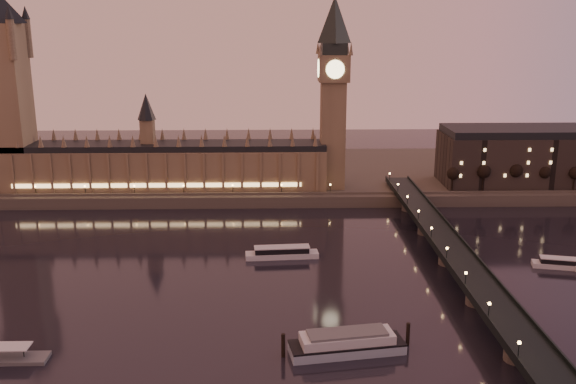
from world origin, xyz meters
name	(u,v)px	position (x,y,z in m)	size (l,w,h in m)	color
ground	(216,285)	(0.00, 0.00, 0.00)	(700.00, 700.00, 0.00)	black
far_embankment	(287,174)	(30.00, 165.00, 3.00)	(560.00, 130.00, 6.00)	#423D35
palace_of_westminster	(160,160)	(-40.12, 120.99, 21.71)	(180.00, 26.62, 52.00)	brown
victoria_tower	(3,79)	(-120.00, 121.00, 65.79)	(31.68, 31.68, 118.00)	brown
big_ben	(334,82)	(53.99, 120.99, 63.95)	(17.68, 17.68, 104.00)	brown
westminster_bridge	(461,269)	(91.61, 0.00, 5.52)	(13.20, 260.00, 15.30)	black
bare_tree_0	(456,173)	(119.61, 109.00, 16.21)	(6.71, 6.71, 13.65)	black
bare_tree_1	(485,173)	(135.36, 109.00, 16.21)	(6.71, 6.71, 13.65)	black
bare_tree_2	(514,173)	(151.11, 109.00, 16.21)	(6.71, 6.71, 13.65)	black
bare_tree_3	(544,173)	(166.87, 109.00, 16.21)	(6.71, 6.71, 13.65)	black
bare_tree_4	(573,173)	(182.62, 109.00, 16.21)	(6.71, 6.71, 13.65)	black
cruise_boat_a	(282,253)	(25.04, 28.08, 2.13)	(30.61, 8.67, 4.84)	silver
cruise_boat_b	(562,263)	(136.66, 13.91, 1.84)	(23.37, 10.75, 4.19)	silver
moored_barge	(347,343)	(43.22, -51.25, 3.06)	(39.08, 14.81, 7.25)	#96ABBF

